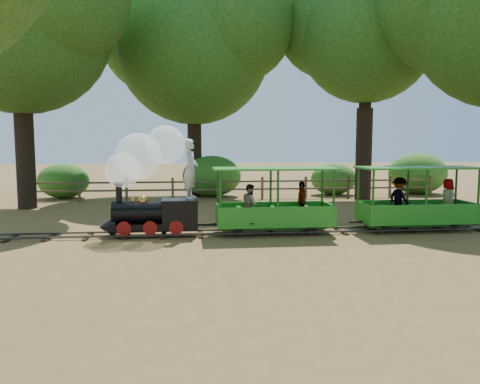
{
  "coord_description": "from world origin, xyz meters",
  "views": [
    {
      "loc": [
        -2.31,
        -12.7,
        2.53
      ],
      "look_at": [
        -0.84,
        0.5,
        1.13
      ],
      "focal_mm": 35.0,
      "sensor_mm": 36.0,
      "label": 1
    }
  ],
  "objects": [
    {
      "name": "ground",
      "position": [
        0.0,
        0.0,
        0.0
      ],
      "size": [
        90.0,
        90.0,
        0.0
      ],
      "primitive_type": "plane",
      "color": "olive",
      "rests_on": "ground"
    },
    {
      "name": "track",
      "position": [
        0.0,
        0.0,
        0.07
      ],
      "size": [
        22.0,
        1.0,
        0.1
      ],
      "color": "#3F3D3A",
      "rests_on": "ground"
    },
    {
      "name": "locomotive",
      "position": [
        -3.38,
        0.08,
        1.72
      ],
      "size": [
        2.72,
        1.26,
        3.07
      ],
      "color": "black",
      "rests_on": "ground"
    },
    {
      "name": "carriage_front",
      "position": [
        0.05,
        -0.03,
        0.73
      ],
      "size": [
        3.35,
        1.37,
        1.74
      ],
      "color": "#268C1E",
      "rests_on": "track"
    },
    {
      "name": "carriage_rear",
      "position": [
        4.23,
        0.01,
        0.77
      ],
      "size": [
        3.35,
        1.37,
        1.74
      ],
      "color": "#268C1E",
      "rests_on": "track"
    },
    {
      "name": "oak_nw",
      "position": [
        -8.53,
        6.09,
        7.37
      ],
      "size": [
        8.57,
        7.54,
        10.45
      ],
      "color": "#2D2116",
      "rests_on": "ground"
    },
    {
      "name": "oak_nc",
      "position": [
        -2.04,
        9.6,
        7.29
      ],
      "size": [
        8.91,
        7.84,
        10.49
      ],
      "color": "#2D2116",
      "rests_on": "ground"
    },
    {
      "name": "oak_ne",
      "position": [
        5.47,
        7.58,
        7.55
      ],
      "size": [
        7.51,
        6.61,
        10.27
      ],
      "color": "#2D2116",
      "rests_on": "ground"
    },
    {
      "name": "fence",
      "position": [
        0.0,
        8.0,
        0.58
      ],
      "size": [
        18.1,
        0.1,
        1.0
      ],
      "color": "brown",
      "rests_on": "ground"
    },
    {
      "name": "shrub_west",
      "position": [
        -7.97,
        9.3,
        0.8
      ],
      "size": [
        2.31,
        1.78,
        1.6
      ],
      "primitive_type": "ellipsoid",
      "color": "#2D6B1E",
      "rests_on": "ground"
    },
    {
      "name": "shrub_mid_w",
      "position": [
        -1.2,
        9.3,
        0.96
      ],
      "size": [
        2.77,
        2.13,
        1.92
      ],
      "primitive_type": "ellipsoid",
      "color": "#2D6B1E",
      "rests_on": "ground"
    },
    {
      "name": "shrub_mid_e",
      "position": [
        4.71,
        9.3,
        0.77
      ],
      "size": [
        2.23,
        1.72,
        1.55
      ],
      "primitive_type": "ellipsoid",
      "color": "#2D6B1E",
      "rests_on": "ground"
    },
    {
      "name": "shrub_east",
      "position": [
        9.0,
        9.3,
        1.01
      ],
      "size": [
        2.93,
        2.25,
        2.03
      ],
      "primitive_type": "ellipsoid",
      "color": "#2D6B1E",
      "rests_on": "ground"
    }
  ]
}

